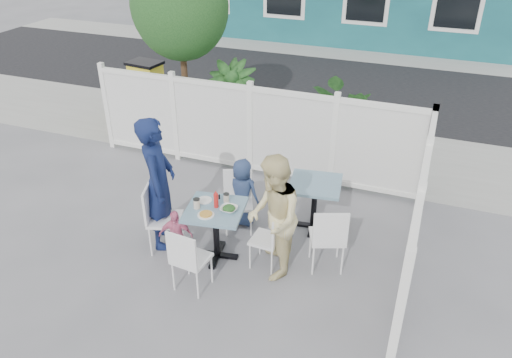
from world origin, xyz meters
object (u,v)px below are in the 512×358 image
(man, at_px, (158,183))
(toddler, at_px, (176,236))
(chair_near, at_px, (187,257))
(woman, at_px, (273,218))
(main_table, at_px, (216,220))
(chair_left, at_px, (158,213))
(boy, at_px, (242,192))
(chair_right, at_px, (271,236))
(utility_cabinet, at_px, (148,91))
(spare_table, at_px, (315,193))
(chair_back, at_px, (238,196))

(man, height_order, toddler, man)
(chair_near, distance_m, woman, 1.15)
(man, bearing_deg, main_table, -116.27)
(chair_left, height_order, boy, boy)
(chair_right, height_order, woman, woman)
(utility_cabinet, xyz_separation_m, chair_left, (2.67, -4.09, -0.01))
(toddler, bearing_deg, boy, 47.36)
(chair_near, distance_m, man, 1.21)
(spare_table, distance_m, man, 2.22)
(main_table, xyz_separation_m, spare_table, (1.05, 1.13, -0.01))
(chair_left, relative_size, chair_back, 1.09)
(boy, bearing_deg, chair_near, 95.18)
(utility_cabinet, distance_m, woman, 5.86)
(toddler, bearing_deg, man, 123.00)
(chair_back, xyz_separation_m, man, (-0.86, -0.71, 0.42))
(woman, bearing_deg, chair_right, -169.42)
(chair_right, distance_m, chair_near, 1.13)
(utility_cabinet, bearing_deg, woman, -35.43)
(woman, distance_m, boy, 1.23)
(toddler, bearing_deg, woman, -8.48)
(man, relative_size, toddler, 2.45)
(chair_right, relative_size, chair_near, 0.93)
(toddler, bearing_deg, spare_table, 23.49)
(main_table, distance_m, boy, 0.88)
(man, distance_m, toddler, 0.74)
(chair_back, distance_m, man, 1.19)
(man, bearing_deg, chair_left, 174.86)
(woman, bearing_deg, chair_near, -71.84)
(chair_left, bearing_deg, boy, 122.54)
(chair_back, bearing_deg, man, 15.97)
(spare_table, height_order, chair_back, chair_back)
(chair_left, distance_m, boy, 1.29)
(chair_right, distance_m, boy, 1.09)
(chair_right, bearing_deg, boy, 45.05)
(chair_left, bearing_deg, toddler, 49.11)
(utility_cabinet, distance_m, chair_right, 5.76)
(man, bearing_deg, chair_right, -112.00)
(man, distance_m, woman, 1.67)
(utility_cabinet, height_order, chair_right, utility_cabinet)
(chair_near, xyz_separation_m, boy, (0.06, 1.61, 0.00))
(spare_table, bearing_deg, woman, -101.82)
(spare_table, relative_size, chair_left, 0.82)
(utility_cabinet, distance_m, chair_back, 4.74)
(man, bearing_deg, boy, -69.45)
(chair_back, relative_size, man, 0.48)
(main_table, xyz_separation_m, chair_right, (0.75, 0.07, -0.12))
(utility_cabinet, xyz_separation_m, chair_right, (4.22, -3.91, -0.10))
(chair_right, bearing_deg, woman, -144.06)
(boy, relative_size, toddler, 1.36)
(chair_near, height_order, boy, boy)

